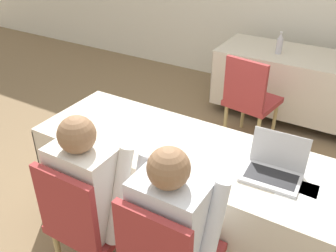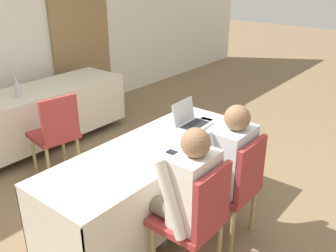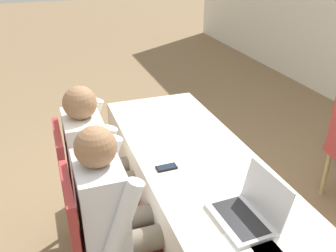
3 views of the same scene
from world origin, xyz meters
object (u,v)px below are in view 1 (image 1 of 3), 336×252
object	(u,v)px
person_checkered_shirt	(95,188)
laptop	(274,169)
cell_phone	(172,165)
chair_far_spare	(250,98)
person_white_shirt	(176,223)
chair_near_left	(86,219)
water_bottle	(280,44)

from	to	relation	value
person_checkered_shirt	laptop	bearing A→B (deg)	-146.77
laptop	cell_phone	distance (m)	0.59
chair_far_spare	person_white_shirt	world-z (taller)	person_white_shirt
chair_near_left	chair_far_spare	size ratio (longest dim) A/B	1.00
water_bottle	chair_far_spare	xyz separation A→B (m)	(-0.03, -0.70, -0.32)
water_bottle	person_white_shirt	distance (m)	2.60
laptop	cell_phone	xyz separation A→B (m)	(-0.54, -0.22, -0.04)
laptop	water_bottle	xyz separation A→B (m)	(-0.57, 2.02, 0.06)
cell_phone	chair_near_left	distance (m)	0.59
person_checkered_shirt	chair_near_left	bearing A→B (deg)	90.00
laptop	person_white_shirt	distance (m)	0.65
laptop	person_checkered_shirt	bearing A→B (deg)	-149.56
chair_near_left	chair_far_spare	world-z (taller)	same
person_white_shirt	laptop	bearing A→B (deg)	-119.50
laptop	chair_near_left	bearing A→B (deg)	-144.98
cell_phone	chair_far_spare	xyz separation A→B (m)	(-0.06, 1.54, -0.22)
water_bottle	person_white_shirt	xyz separation A→B (m)	(0.25, -2.58, -0.16)
water_bottle	person_white_shirt	bearing A→B (deg)	-84.39
water_bottle	person_checkered_shirt	size ratio (longest dim) A/B	0.20
chair_far_spare	water_bottle	bearing A→B (deg)	-83.70
laptop	person_white_shirt	bearing A→B (deg)	-122.29
water_bottle	person_checkered_shirt	distance (m)	2.60
water_bottle	chair_near_left	distance (m)	2.72
chair_near_left	person_white_shirt	distance (m)	0.57
laptop	water_bottle	bearing A→B (deg)	103.04
chair_far_spare	person_checkered_shirt	bearing A→B (deg)	90.75
cell_phone	chair_far_spare	distance (m)	1.55
cell_phone	person_checkered_shirt	distance (m)	0.47
person_white_shirt	cell_phone	bearing A→B (deg)	-56.86
cell_phone	person_white_shirt	bearing A→B (deg)	-58.03
laptop	chair_near_left	xyz separation A→B (m)	(-0.86, -0.67, -0.26)
water_bottle	chair_near_left	xyz separation A→B (m)	(-0.29, -2.68, -0.32)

